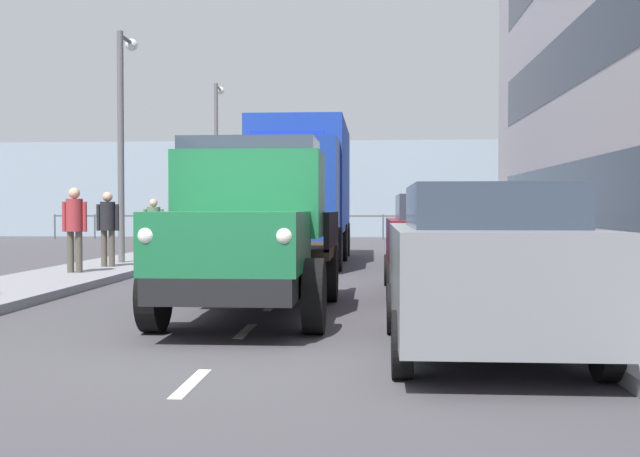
% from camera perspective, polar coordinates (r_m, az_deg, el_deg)
% --- Properties ---
extents(ground_plane, '(80.00, 80.00, 0.00)m').
position_cam_1_polar(ground_plane, '(18.52, -0.83, -3.11)').
color(ground_plane, '#423F44').
extents(sidewalk_left, '(2.21, 37.92, 0.15)m').
position_cam_1_polar(sidewalk_left, '(18.72, 13.74, -2.87)').
color(sidewalk_left, gray).
rests_on(sidewalk_left, ground_plane).
extents(sidewalk_right, '(2.21, 37.92, 0.15)m').
position_cam_1_polar(sidewalk_right, '(19.48, -14.83, -2.71)').
color(sidewalk_right, gray).
rests_on(sidewalk_right, ground_plane).
extents(road_centreline_markings, '(0.12, 34.99, 0.01)m').
position_cam_1_polar(road_centreline_markings, '(18.46, -0.85, -3.11)').
color(road_centreline_markings, silver).
rests_on(road_centreline_markings, ground_plane).
extents(sea_horizon, '(80.00, 0.80, 5.00)m').
position_cam_1_polar(sea_horizon, '(40.39, 1.78, 2.93)').
color(sea_horizon, '#8C9EAD').
rests_on(sea_horizon, ground_plane).
extents(seawall_railing, '(28.08, 0.08, 1.20)m').
position_cam_1_polar(seawall_railing, '(36.79, 1.56, 0.61)').
color(seawall_railing, '#4C5156').
rests_on(seawall_railing, ground_plane).
extents(truck_vintage_green, '(2.17, 5.64, 2.43)m').
position_cam_1_polar(truck_vintage_green, '(10.53, -5.12, -0.19)').
color(truck_vintage_green, black).
rests_on(truck_vintage_green, ground_plane).
extents(lorry_cargo_blue, '(2.58, 8.20, 3.87)m').
position_cam_1_polar(lorry_cargo_blue, '(21.12, -1.55, 3.09)').
color(lorry_cargo_blue, '#193899').
rests_on(lorry_cargo_blue, ground_plane).
extents(car_grey_kerbside_near, '(1.92, 3.91, 1.72)m').
position_cam_1_polar(car_grey_kerbside_near, '(8.04, 11.99, -2.77)').
color(car_grey_kerbside_near, slate).
rests_on(car_grey_kerbside_near, ground_plane).
extents(car_maroon_kerbside_1, '(1.83, 4.18, 1.72)m').
position_cam_1_polar(car_maroon_kerbside_1, '(13.64, 8.68, -1.01)').
color(car_maroon_kerbside_1, maroon).
rests_on(car_maroon_kerbside_1, ground_plane).
extents(car_white_oppositeside_0, '(1.88, 4.63, 1.72)m').
position_cam_1_polar(car_white_oppositeside_0, '(20.46, -7.92, -0.17)').
color(car_white_oppositeside_0, white).
rests_on(car_white_oppositeside_0, ground_plane).
extents(car_red_oppositeside_1, '(1.80, 4.22, 1.72)m').
position_cam_1_polar(car_red_oppositeside_1, '(26.43, -5.21, 0.21)').
color(car_red_oppositeside_1, '#B21E1E').
rests_on(car_red_oppositeside_1, ground_plane).
extents(pedestrian_by_lamp, '(0.53, 0.34, 1.77)m').
position_cam_1_polar(pedestrian_by_lamp, '(16.88, -17.63, 0.43)').
color(pedestrian_by_lamp, '#4C473D').
rests_on(pedestrian_by_lamp, sidewalk_right).
extents(pedestrian_strolling, '(0.53, 0.34, 1.72)m').
position_cam_1_polar(pedestrian_strolling, '(18.39, -15.37, 0.42)').
color(pedestrian_strolling, '#4C473D').
rests_on(pedestrian_strolling, sidewalk_right).
extents(pedestrian_near_railing, '(0.53, 0.34, 1.58)m').
position_cam_1_polar(pedestrian_near_railing, '(20.20, -12.16, 0.29)').
color(pedestrian_near_railing, '#383342').
rests_on(pedestrian_near_railing, sidewalk_right).
extents(lamp_post_promenade, '(0.32, 1.14, 5.71)m').
position_cam_1_polar(lamp_post_promenade, '(20.04, -14.31, 7.51)').
color(lamp_post_promenade, '#59595B').
rests_on(lamp_post_promenade, sidewalk_right).
extents(lamp_post_far, '(0.32, 1.14, 6.35)m').
position_cam_1_polar(lamp_post_far, '(31.61, -7.60, 5.93)').
color(lamp_post_far, '#59595B').
rests_on(lamp_post_far, sidewalk_right).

